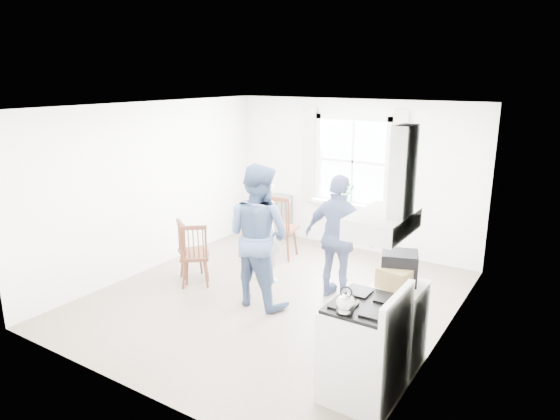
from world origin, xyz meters
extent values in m
cube|color=gray|center=(0.00, 0.00, -0.01)|extent=(4.62, 5.12, 0.02)
cube|color=white|center=(0.00, 2.52, 1.30)|extent=(4.62, 0.04, 2.64)
cube|color=white|center=(0.00, -2.52, 1.30)|extent=(4.62, 0.04, 2.64)
cube|color=white|center=(-2.27, 0.00, 1.30)|extent=(0.04, 5.12, 2.64)
cube|color=white|center=(2.27, 0.00, 1.30)|extent=(0.04, 5.12, 2.64)
cube|color=white|center=(0.00, 0.00, 2.61)|extent=(4.62, 5.12, 0.02)
cube|color=white|center=(0.00, 2.48, 1.55)|extent=(1.20, 0.02, 1.40)
cube|color=white|center=(0.00, 2.46, 2.29)|extent=(1.38, 0.09, 0.09)
cube|color=white|center=(0.00, 2.46, 0.81)|extent=(1.38, 0.09, 0.09)
cube|color=white|center=(-0.65, 2.46, 1.55)|extent=(0.09, 0.09, 1.58)
cube|color=white|center=(0.65, 2.46, 1.55)|extent=(0.09, 0.09, 1.58)
cube|color=white|center=(0.00, 2.38, 0.82)|extent=(1.38, 0.24, 0.06)
cube|color=beige|center=(-0.82, 2.44, 1.60)|extent=(0.24, 0.05, 1.70)
cube|color=beige|center=(0.82, 2.44, 1.60)|extent=(0.24, 0.05, 1.70)
cube|color=white|center=(2.02, -1.35, 1.74)|extent=(0.45, 0.76, 0.18)
cube|color=white|center=(2.17, -1.35, 2.21)|extent=(0.14, 0.30, 0.76)
cube|color=slate|center=(-1.40, 2.33, 0.40)|extent=(0.40, 0.30, 0.80)
cube|color=white|center=(1.91, -1.35, 0.46)|extent=(0.65, 0.76, 0.92)
cube|color=black|center=(1.91, -1.35, 0.94)|extent=(0.61, 0.72, 0.03)
cube|color=white|center=(2.20, -1.35, 1.02)|extent=(0.06, 0.76, 0.20)
cylinder|color=silver|center=(1.56, -1.35, 0.70)|extent=(0.02, 0.61, 0.02)
sphere|color=silver|center=(1.82, -1.62, 1.04)|extent=(0.18, 0.18, 0.18)
cylinder|color=silver|center=(1.82, -1.62, 0.99)|extent=(0.16, 0.16, 0.04)
torus|color=black|center=(1.82, -1.62, 1.15)|extent=(0.11, 0.05, 0.11)
cube|color=white|center=(1.98, -0.65, 0.45)|extent=(0.50, 0.55, 0.90)
cube|color=black|center=(1.94, -0.59, 0.99)|extent=(0.45, 0.42, 0.17)
cube|color=black|center=(1.94, -0.59, 1.15)|extent=(0.45, 0.42, 0.15)
cube|color=#A2864E|center=(1.96, -0.77, 1.00)|extent=(0.35, 0.28, 0.20)
cube|color=#4D2618|center=(-0.77, 1.42, 0.50)|extent=(0.53, 0.51, 0.06)
cube|color=#4D2618|center=(-0.73, 1.23, 0.79)|extent=(0.45, 0.14, 0.60)
cylinder|color=#4D2618|center=(-0.77, 1.42, 0.24)|extent=(0.04, 0.04, 0.47)
cube|color=#4D2618|center=(-1.36, -0.11, 0.43)|extent=(0.54, 0.53, 0.05)
cube|color=#4D2618|center=(-1.45, -0.25, 0.68)|extent=(0.35, 0.26, 0.51)
cylinder|color=#4D2618|center=(-1.36, -0.11, 0.20)|extent=(0.03, 0.03, 0.41)
cube|color=#4D2618|center=(-1.22, -0.23, 0.43)|extent=(0.56, 0.56, 0.05)
cube|color=#4D2618|center=(-1.11, -0.36, 0.70)|extent=(0.33, 0.29, 0.52)
cylinder|color=#4D2618|center=(-1.22, -0.23, 0.21)|extent=(0.03, 0.03, 0.42)
imported|color=silver|center=(-0.45, 0.46, 0.78)|extent=(0.64, 0.64, 1.55)
imported|color=#4A608A|center=(-0.09, -0.23, 0.95)|extent=(0.98, 0.98, 1.90)
imported|color=navy|center=(0.72, 0.51, 0.86)|extent=(1.01, 1.01, 1.72)
imported|color=#2E6937|center=(-0.02, 2.36, 1.03)|extent=(0.23, 0.23, 0.36)
camera|label=1|loc=(3.49, -5.31, 2.97)|focal=32.00mm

